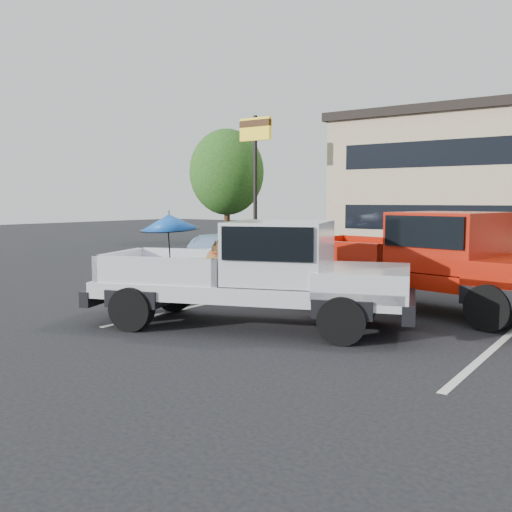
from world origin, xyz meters
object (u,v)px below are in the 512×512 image
(silver_sedan, at_px, (293,252))
(blue_suv, at_px, (245,240))
(motel_sign, at_px, (255,146))
(red_pickup, at_px, (440,257))
(silver_pickup, at_px, (267,268))
(tree_left, at_px, (227,172))

(silver_sedan, relative_size, blue_suv, 0.84)
(motel_sign, xyz_separation_m, red_pickup, (11.39, -9.58, -3.55))
(silver_sedan, xyz_separation_m, blue_suv, (-4.27, 3.37, -0.00))
(motel_sign, height_order, red_pickup, motel_sign)
(red_pickup, xyz_separation_m, blue_suv, (-9.56, 6.35, -0.40))
(silver_pickup, xyz_separation_m, blue_suv, (-7.52, 9.53, -0.35))
(tree_left, height_order, blue_suv, tree_left)
(tree_left, bearing_deg, motel_sign, -36.87)
(motel_sign, bearing_deg, blue_suv, -60.48)
(red_pickup, bearing_deg, silver_pickup, -112.15)
(motel_sign, height_order, silver_sedan, motel_sign)
(motel_sign, bearing_deg, silver_pickup, -53.77)
(motel_sign, height_order, blue_suv, motel_sign)
(blue_suv, bearing_deg, tree_left, 136.77)
(silver_pickup, height_order, silver_sedan, silver_pickup)
(motel_sign, bearing_deg, silver_sedan, -47.25)
(silver_sedan, distance_m, blue_suv, 5.45)
(silver_pickup, height_order, blue_suv, silver_pickup)
(motel_sign, relative_size, blue_suv, 1.20)
(tree_left, relative_size, red_pickup, 0.94)
(tree_left, distance_m, blue_suv, 9.05)
(tree_left, xyz_separation_m, silver_sedan, (10.10, -9.60, -3.03))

